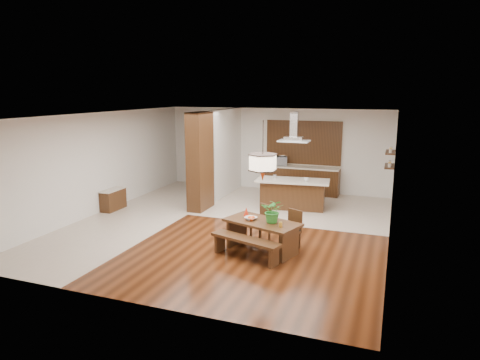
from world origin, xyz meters
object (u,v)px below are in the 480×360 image
at_px(dining_bench, 246,248).
at_px(dining_chair_right, 290,230).
at_px(dining_table, 262,229).
at_px(dining_chair_left, 260,223).
at_px(microwave, 279,161).
at_px(foliage_plant, 273,211).
at_px(island_cup, 306,179).
at_px(pendant_lantern, 263,151).
at_px(hallway_console, 113,200).
at_px(range_hood, 294,127).
at_px(kitchen_island, 293,194).
at_px(fruit_bowl, 251,218).

xyz_separation_m(dining_bench, dining_chair_right, (0.74, 0.91, 0.21)).
xyz_separation_m(dining_table, dining_chair_left, (-0.23, 0.61, -0.07)).
xyz_separation_m(dining_chair_left, microwave, (-0.91, 5.03, 0.67)).
height_order(dining_table, dining_chair_right, dining_chair_right).
bearing_deg(dining_table, foliage_plant, -5.65).
bearing_deg(dining_chair_left, island_cup, 110.57).
bearing_deg(foliage_plant, dining_chair_right, 51.57).
distance_m(dining_bench, pendant_lantern, 2.10).
xyz_separation_m(hallway_console, range_hood, (4.99, 2.02, 2.15)).
height_order(dining_chair_right, foliage_plant, foliage_plant).
distance_m(hallway_console, microwave, 5.72).
height_order(foliage_plant, island_cup, foliage_plant).
bearing_deg(kitchen_island, pendant_lantern, -93.74).
relative_size(foliage_plant, microwave, 0.96).
bearing_deg(dining_chair_right, range_hood, 127.42).
bearing_deg(island_cup, microwave, 123.92).
bearing_deg(foliage_plant, fruit_bowl, 176.19).
relative_size(kitchen_island, microwave, 4.07).
relative_size(foliage_plant, fruit_bowl, 2.02).
bearing_deg(fruit_bowl, dining_table, -2.07).
bearing_deg(microwave, range_hood, -79.27).
height_order(fruit_bowl, microwave, microwave).
relative_size(dining_chair_left, range_hood, 0.96).
bearing_deg(dining_table, fruit_bowl, 177.93).
xyz_separation_m(dining_table, range_hood, (-0.18, 3.67, 1.96)).
distance_m(dining_chair_right, island_cup, 3.28).
distance_m(hallway_console, kitchen_island, 5.38).
xyz_separation_m(hallway_console, fruit_bowl, (4.90, -1.64, 0.40)).
height_order(dining_chair_left, microwave, microwave).
xyz_separation_m(dining_table, kitchen_island, (-0.18, 3.66, -0.05)).
height_order(dining_table, microwave, microwave).
distance_m(hallway_console, dining_bench, 5.45).
distance_m(range_hood, microwave, 2.58).
height_order(hallway_console, dining_chair_left, dining_chair_left).
height_order(pendant_lantern, microwave, pendant_lantern).
relative_size(foliage_plant, kitchen_island, 0.24).
bearing_deg(dining_chair_left, hallway_console, -162.21).
relative_size(dining_chair_left, microwave, 1.56).
xyz_separation_m(dining_chair_right, island_cup, (-0.30, 3.22, 0.51)).
distance_m(island_cup, microwave, 2.49).
bearing_deg(dining_table, kitchen_island, 92.79).
bearing_deg(dining_table, microwave, 101.46).
xyz_separation_m(dining_table, foliage_plant, (0.25, -0.03, 0.45)).
relative_size(hallway_console, dining_bench, 0.54).
bearing_deg(kitchen_island, foliage_plant, -89.86).
height_order(dining_table, pendant_lantern, pendant_lantern).
xyz_separation_m(hallway_console, pendant_lantern, (5.16, -1.65, 1.93)).
bearing_deg(microwave, dining_chair_left, -95.11).
distance_m(dining_bench, foliage_plant, 1.00).
relative_size(dining_chair_left, dining_chair_right, 0.99).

